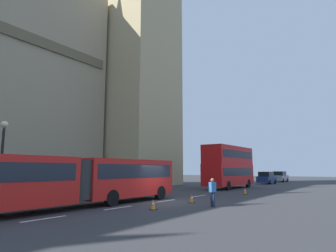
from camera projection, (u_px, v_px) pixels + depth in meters
name	position (u px, v px, depth m)	size (l,w,h in m)	color
ground_plane	(161.00, 202.00, 19.88)	(160.00, 160.00, 0.00)	#333335
lane_centre_marking	(86.00, 213.00, 14.82)	(25.20, 0.16, 0.01)	silver
articulated_bus	(73.00, 178.00, 16.70)	(16.41, 2.54, 2.90)	red
double_decker_bus	(229.00, 165.00, 34.09)	(9.27, 2.54, 4.90)	red
sedan_lead	(267.00, 178.00, 44.22)	(4.40, 1.86, 1.85)	navy
sedan_trailing	(280.00, 177.00, 51.22)	(4.40, 1.86, 1.85)	gray
traffic_cone_west	(153.00, 204.00, 15.98)	(0.36, 0.36, 0.58)	black
traffic_cone_middle	(192.00, 198.00, 19.26)	(0.36, 0.36, 0.58)	black
traffic_cone_east	(245.00, 191.00, 25.79)	(0.36, 0.36, 0.58)	black
street_lamp	(2.00, 156.00, 17.87)	(0.44, 0.44, 5.27)	black
pedestrian_near_cones	(213.00, 191.00, 17.30)	(0.45, 0.35, 1.69)	#262D4C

